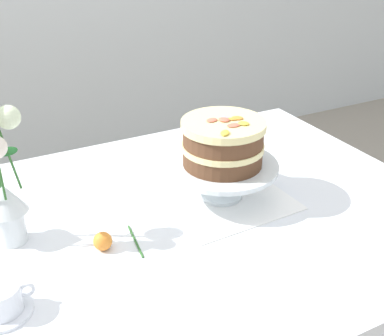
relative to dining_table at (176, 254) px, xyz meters
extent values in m
cube|color=white|center=(0.00, 0.03, 0.08)|extent=(1.40, 1.00, 0.03)
cylinder|color=brown|center=(0.60, 0.43, -0.29)|extent=(0.06, 0.06, 0.71)
cube|color=white|center=(0.16, 0.06, 0.09)|extent=(0.33, 0.33, 0.00)
cylinder|color=silver|center=(0.16, 0.06, 0.10)|extent=(0.11, 0.11, 0.01)
cylinder|color=silver|center=(0.16, 0.06, 0.14)|extent=(0.03, 0.03, 0.07)
cylinder|color=silver|center=(0.16, 0.06, 0.19)|extent=(0.29, 0.29, 0.01)
cylinder|color=brown|center=(0.16, 0.06, 0.21)|extent=(0.20, 0.20, 0.04)
cylinder|color=beige|center=(0.16, 0.06, 0.24)|extent=(0.21, 0.21, 0.02)
cylinder|color=brown|center=(0.16, 0.06, 0.27)|extent=(0.20, 0.20, 0.04)
cylinder|color=beige|center=(0.16, 0.06, 0.30)|extent=(0.21, 0.21, 0.02)
ellipsoid|color=#E56B51|center=(0.16, 0.06, 0.31)|extent=(0.03, 0.03, 0.01)
ellipsoid|color=orange|center=(0.20, 0.05, 0.31)|extent=(0.04, 0.04, 0.00)
ellipsoid|color=orange|center=(0.19, 0.05, 0.31)|extent=(0.03, 0.03, 0.00)
ellipsoid|color=pink|center=(0.17, 0.07, 0.31)|extent=(0.03, 0.03, 0.00)
ellipsoid|color=yellow|center=(0.19, 0.01, 0.31)|extent=(0.04, 0.04, 0.01)
ellipsoid|color=#E56B51|center=(0.17, 0.02, 0.31)|extent=(0.04, 0.03, 0.00)
ellipsoid|color=yellow|center=(0.12, -0.01, 0.31)|extent=(0.04, 0.04, 0.01)
ellipsoid|color=#E56B51|center=(0.14, 0.07, 0.31)|extent=(0.04, 0.03, 0.00)
cylinder|color=silver|center=(-0.36, 0.11, 0.13)|extent=(0.07, 0.07, 0.08)
cone|color=silver|center=(-0.36, 0.11, 0.21)|extent=(0.09, 0.09, 0.07)
cylinder|color=#2D6028|center=(-0.34, 0.11, 0.30)|extent=(0.03, 0.01, 0.17)
sphere|color=#DEEDC3|center=(-0.32, 0.11, 0.39)|extent=(0.05, 0.05, 0.05)
ellipsoid|color=#236B2D|center=(-0.34, 0.11, 0.31)|extent=(0.05, 0.02, 0.02)
cylinder|color=#2D6028|center=(-0.36, 0.09, 0.28)|extent=(0.01, 0.03, 0.12)
cylinder|color=white|center=(-0.42, -0.12, 0.10)|extent=(0.11, 0.11, 0.01)
cylinder|color=white|center=(-0.42, -0.12, 0.13)|extent=(0.08, 0.08, 0.05)
torus|color=white|center=(-0.37, -0.12, 0.13)|extent=(0.03, 0.01, 0.03)
cylinder|color=#2D6028|center=(-0.11, -0.03, 0.09)|extent=(0.02, 0.13, 0.01)
sphere|color=orange|center=(-0.19, -0.02, 0.11)|extent=(0.04, 0.04, 0.04)
camera|label=1|loc=(-0.43, -0.91, 0.77)|focal=46.18mm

